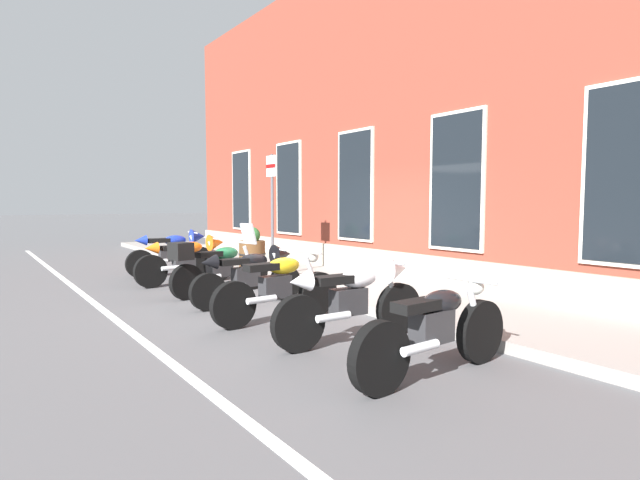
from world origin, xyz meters
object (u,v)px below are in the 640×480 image
(motorcycle_black_sport, at_px, (253,272))
(parking_sign, at_px, (272,198))
(motorcycle_orange_sport, at_px, (190,258))
(barrel_planter, at_px, (252,250))
(motorcycle_white_sport, at_px, (357,296))
(motorcycle_black_naked, at_px, (436,330))
(motorcycle_blue_sport, at_px, (174,251))
(motorcycle_yellow_naked, at_px, (279,288))
(motorcycle_green_touring, at_px, (217,266))

(motorcycle_black_sport, bearing_deg, parking_sign, 141.77)
(motorcycle_orange_sport, xyz_separation_m, barrel_planter, (-0.70, 1.85, -0.01))
(motorcycle_black_sport, relative_size, motorcycle_white_sport, 0.95)
(motorcycle_black_sport, distance_m, motorcycle_black_naked, 4.18)
(motorcycle_blue_sport, xyz_separation_m, motorcycle_white_sport, (6.82, -0.08, -0.02))
(motorcycle_blue_sport, relative_size, motorcycle_yellow_naked, 0.98)
(motorcycle_blue_sport, bearing_deg, parking_sign, 30.55)
(motorcycle_black_naked, distance_m, parking_sign, 6.33)
(motorcycle_white_sport, distance_m, motorcycle_black_naked, 1.44)
(motorcycle_white_sport, bearing_deg, motorcycle_yellow_naked, -170.48)
(motorcycle_black_sport, xyz_separation_m, motorcycle_black_naked, (4.18, -0.18, -0.07))
(motorcycle_black_sport, relative_size, motorcycle_black_naked, 0.95)
(motorcycle_yellow_naked, distance_m, motorcycle_white_sport, 1.48)
(motorcycle_white_sport, distance_m, barrel_planter, 6.38)
(motorcycle_blue_sport, bearing_deg, motorcycle_yellow_naked, -3.48)
(motorcycle_blue_sport, distance_m, barrel_planter, 1.82)
(motorcycle_black_sport, xyz_separation_m, barrel_planter, (-3.38, 1.77, 0.01))
(motorcycle_green_touring, height_order, motorcycle_white_sport, motorcycle_green_touring)
(motorcycle_black_naked, bearing_deg, motorcycle_yellow_naked, -178.71)
(motorcycle_yellow_naked, bearing_deg, parking_sign, 151.63)
(motorcycle_blue_sport, distance_m, motorcycle_black_sport, 4.07)
(motorcycle_white_sport, height_order, motorcycle_black_naked, motorcycle_white_sport)
(motorcycle_blue_sport, xyz_separation_m, motorcycle_black_naked, (8.25, -0.26, -0.11))
(motorcycle_white_sport, distance_m, parking_sign, 4.92)
(motorcycle_black_naked, bearing_deg, motorcycle_orange_sport, 179.14)
(motorcycle_black_sport, distance_m, parking_sign, 2.62)
(motorcycle_white_sport, relative_size, motorcycle_black_naked, 1.00)
(motorcycle_orange_sport, xyz_separation_m, motorcycle_white_sport, (5.42, 0.08, 0.01))
(motorcycle_green_touring, relative_size, motorcycle_white_sport, 0.97)
(motorcycle_blue_sport, xyz_separation_m, parking_sign, (2.27, 1.34, 1.23))
(parking_sign, bearing_deg, motorcycle_yellow_naked, -28.37)
(motorcycle_orange_sport, bearing_deg, motorcycle_white_sport, 0.81)
(motorcycle_yellow_naked, distance_m, barrel_planter, 5.09)
(motorcycle_green_touring, xyz_separation_m, motorcycle_yellow_naked, (2.44, -0.10, -0.06))
(motorcycle_yellow_naked, xyz_separation_m, motorcycle_white_sport, (1.46, 0.24, 0.07))
(parking_sign, bearing_deg, motorcycle_black_naked, -15.00)
(motorcycle_white_sport, height_order, barrel_planter, barrel_planter)
(motorcycle_orange_sport, relative_size, motorcycle_green_touring, 1.03)
(motorcycle_orange_sport, xyz_separation_m, motorcycle_green_touring, (1.53, -0.07, -0.01))
(motorcycle_blue_sport, height_order, motorcycle_green_touring, motorcycle_green_touring)
(motorcycle_orange_sport, xyz_separation_m, parking_sign, (0.88, 1.50, 1.25))
(motorcycle_orange_sport, bearing_deg, motorcycle_green_touring, -2.47)
(motorcycle_black_naked, bearing_deg, motorcycle_white_sport, 172.82)
(motorcycle_green_touring, relative_size, motorcycle_black_sport, 1.02)
(parking_sign, bearing_deg, motorcycle_black_sport, -38.23)
(motorcycle_white_sport, xyz_separation_m, motorcycle_black_naked, (1.43, -0.18, -0.09))
(motorcycle_yellow_naked, height_order, parking_sign, parking_sign)
(motorcycle_orange_sport, relative_size, motorcycle_black_sport, 1.06)
(motorcycle_black_sport, distance_m, motorcycle_white_sport, 2.75)
(motorcycle_green_touring, distance_m, motorcycle_white_sport, 3.90)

